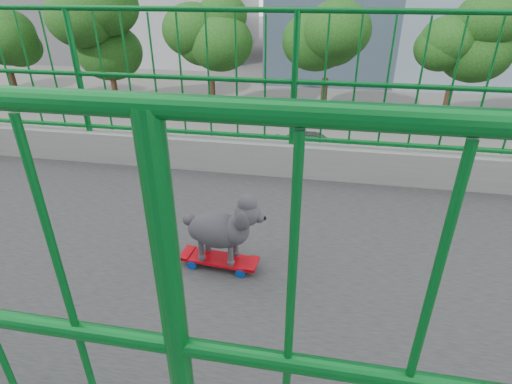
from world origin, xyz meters
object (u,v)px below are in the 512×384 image
object	(u,v)px
car_3	(11,146)
car_6	(116,227)
car_0	(309,314)
car_2	(218,192)
skateboard	(219,260)
car_7	(353,206)
poodle	(222,227)
car_4	(313,145)
car_5	(323,319)

from	to	relation	value
car_3	car_6	xyz separation A→B (m)	(6.40, 9.54, -0.11)
car_0	car_2	distance (m)	7.69
car_2	car_3	size ratio (longest dim) A/B	1.04
car_0	car_3	bearing A→B (deg)	-119.76
skateboard	car_2	size ratio (longest dim) A/B	0.09
car_3	car_7	xyz separation A→B (m)	(3.20, 18.18, -0.12)
skateboard	poodle	world-z (taller)	poodle
car_4	car_7	xyz separation A→B (m)	(6.40, 1.96, -0.09)
car_0	poodle	bearing A→B (deg)	-5.05
car_6	car_7	world-z (taller)	car_6
car_2	car_0	bearing A→B (deg)	-146.38
skateboard	car_6	bearing A→B (deg)	-139.51
car_0	car_7	xyz separation A→B (m)	(-6.40, 1.39, -0.12)
car_0	car_6	size ratio (longest dim) A/B	0.95
poodle	car_3	bearing A→B (deg)	-129.27
car_0	car_3	size ratio (longest dim) A/B	0.85
skateboard	car_4	bearing A→B (deg)	-175.29
car_0	car_2	bearing A→B (deg)	-146.38
skateboard	car_3	bearing A→B (deg)	-129.31
poodle	car_2	bearing A→B (deg)	-158.71
car_4	car_2	bearing A→B (deg)	150.08
car_0	car_2	size ratio (longest dim) A/B	0.82
car_5	car_3	bearing A→B (deg)	-119.22
car_4	car_6	size ratio (longest dim) A/B	0.90
car_0	car_4	distance (m)	12.81
skateboard	car_7	world-z (taller)	skateboard
car_2	car_4	xyz separation A→B (m)	(-6.40, 3.68, -0.03)
car_3	car_6	bearing A→B (deg)	-123.85
poodle	car_5	bearing A→B (deg)	176.15
poodle	car_4	xyz separation A→B (m)	(-18.87, -0.04, -6.54)
car_5	car_7	distance (m)	6.48
car_6	car_7	bearing A→B (deg)	110.33
skateboard	car_5	world-z (taller)	skateboard
car_2	car_5	distance (m)	7.90
car_2	car_5	xyz separation A→B (m)	(6.40, 4.63, -0.12)
car_3	car_5	xyz separation A→B (m)	(9.60, 17.17, -0.13)
skateboard	car_4	world-z (taller)	skateboard
car_2	car_6	xyz separation A→B (m)	(3.20, -2.99, -0.10)
poodle	car_5	world-z (taller)	poodle
car_2	skateboard	bearing A→B (deg)	-163.51
car_6	car_2	bearing A→B (deg)	136.91
car_0	car_7	bearing A→B (deg)	167.78
car_4	car_3	bearing A→B (deg)	101.16
car_0	car_4	xyz separation A→B (m)	(-12.80, -0.57, -0.04)
car_6	car_7	distance (m)	9.21
car_0	car_4	bearing A→B (deg)	-177.44
car_0	car_7	size ratio (longest dim) A/B	1.01
car_7	skateboard	bearing A→B (deg)	171.11
skateboard	car_3	distance (m)	23.41
poodle	car_4	world-z (taller)	poodle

